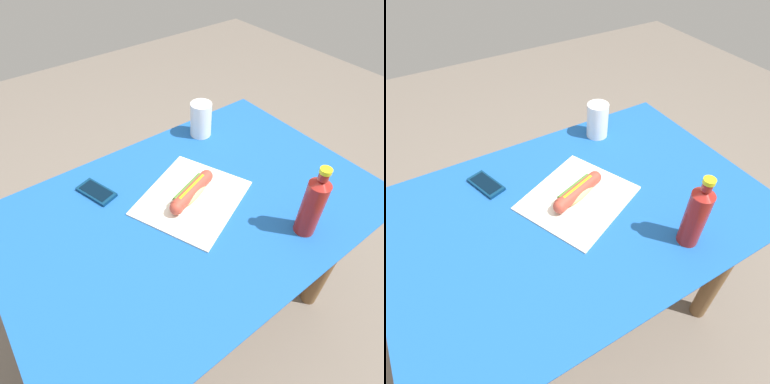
# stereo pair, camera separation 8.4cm
# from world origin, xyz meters

# --- Properties ---
(ground_plane) EXTENTS (6.00, 6.00, 0.00)m
(ground_plane) POSITION_xyz_m (0.00, 0.00, 0.00)
(ground_plane) COLOR #6B6056
(ground_plane) RESTS_ON ground
(dining_table) EXTENTS (1.18, 0.80, 0.73)m
(dining_table) POSITION_xyz_m (0.00, 0.00, 0.60)
(dining_table) COLOR brown
(dining_table) RESTS_ON ground
(paper_wrapper) EXTENTS (0.41, 0.39, 0.01)m
(paper_wrapper) POSITION_xyz_m (0.01, 0.03, 0.73)
(paper_wrapper) COLOR silver
(paper_wrapper) RESTS_ON dining_table
(hot_dog) EXTENTS (0.21, 0.10, 0.05)m
(hot_dog) POSITION_xyz_m (0.01, 0.03, 0.76)
(hot_dog) COLOR #E5BC75
(hot_dog) RESTS_ON paper_wrapper
(cell_phone) EXTENTS (0.10, 0.15, 0.01)m
(cell_phone) POSITION_xyz_m (-0.23, 0.24, 0.74)
(cell_phone) COLOR #0A2D4C
(cell_phone) RESTS_ON dining_table
(soda_bottle) EXTENTS (0.06, 0.06, 0.24)m
(soda_bottle) POSITION_xyz_m (0.20, -0.27, 0.84)
(soda_bottle) COLOR maroon
(soda_bottle) RESTS_ON dining_table
(drinking_cup) EXTENTS (0.08, 0.08, 0.14)m
(drinking_cup) POSITION_xyz_m (0.26, 0.30, 0.80)
(drinking_cup) COLOR white
(drinking_cup) RESTS_ON dining_table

